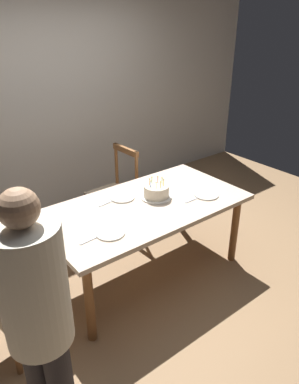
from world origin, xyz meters
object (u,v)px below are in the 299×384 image
Objects in this scene: plate_far_side at (122,197)px; dining_table at (145,212)px; plate_near_celebrant at (110,233)px; plate_near_guest at (206,195)px; chair_spindle_back at (114,194)px; person_celebrant at (39,317)px; chair_upholstered at (5,295)px; birthday_cake at (156,192)px.

dining_table is at bearing -67.34° from plate_far_side.
plate_near_celebrant is 1.03m from plate_near_guest.
plate_near_celebrant is at bearing -124.14° from chair_spindle_back.
person_celebrant reaches higher than dining_table.
chair_spindle_back is at bearing 76.34° from dining_table.
plate_near_guest is 1.95m from person_celebrant.
plate_near_celebrant is at bearing -156.46° from dining_table.
chair_upholstered is 0.80m from person_celebrant.
dining_table is 1.13× the size of person_celebrant.
plate_near_guest is at bearing -2.16° from chair_upholstered.
chair_spindle_back is 2.27m from person_celebrant.
birthday_cake is 0.18× the size of person_celebrant.
plate_far_side is 1.27m from chair_upholstered.
birthday_cake reaches higher than dining_table.
birthday_cake is (0.15, 0.03, 0.14)m from dining_table.
chair_upholstered reaches higher than plate_far_side.
dining_table is 8.15× the size of plate_far_side.
chair_spindle_back is at bearing 108.75° from plate_near_guest.
plate_near_guest is 0.23× the size of chair_upholstered.
birthday_cake is at bearing 31.38° from person_celebrant.
dining_table is 1.57m from person_celebrant.
birthday_cake is at bearing -36.60° from plate_far_side.
chair_upholstered is at bearing -172.89° from birthday_cake.
chair_spindle_back reaches higher than dining_table.
chair_spindle_back is at bearing 47.89° from person_celebrant.
person_celebrant is (-0.01, -0.71, 0.37)m from chair_upholstered.
plate_far_side is at bearing 145.61° from plate_near_guest.
person_celebrant is at bearing -91.10° from chair_upholstered.
plate_near_celebrant is 1.00× the size of plate_far_side.
plate_near_celebrant is 1.04m from person_celebrant.
chair_spindle_back is at bearing 32.57° from chair_upholstered.
chair_spindle_back and chair_upholstered have the same top height.
plate_near_celebrant and plate_far_side have the same top height.
plate_near_celebrant is 0.23× the size of chair_upholstered.
plate_near_guest is (0.38, -0.25, -0.05)m from birthday_cake.
person_celebrant reaches higher than birthday_cake.
birthday_cake is at bearing -92.96° from chair_spindle_back.
plate_far_side is at bearing 16.80° from chair_upholstered.
dining_table is 0.25m from plate_far_side.
chair_spindle_back reaches higher than plate_near_guest.
chair_upholstered is at bearing -163.20° from plate_far_side.
plate_near_celebrant reaches higher than dining_table.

